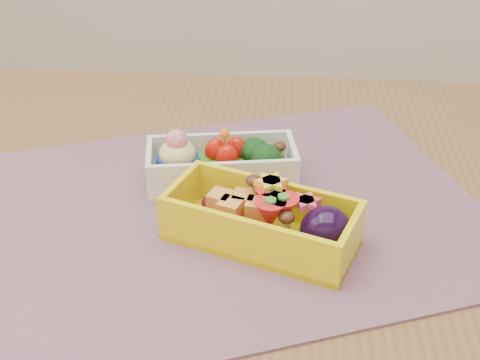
# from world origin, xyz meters

# --- Properties ---
(table) EXTENTS (1.20, 0.80, 0.75)m
(table) POSITION_xyz_m (0.00, 0.00, 0.65)
(table) COLOR brown
(table) RESTS_ON ground
(placemat) EXTENTS (0.65, 0.58, 0.00)m
(placemat) POSITION_xyz_m (-0.04, 0.01, 0.75)
(placemat) COLOR gray
(placemat) RESTS_ON table
(bento_white) EXTENTS (0.18, 0.10, 0.07)m
(bento_white) POSITION_xyz_m (-0.06, 0.07, 0.78)
(bento_white) COLOR white
(bento_white) RESTS_ON placemat
(bento_yellow) EXTENTS (0.21, 0.15, 0.06)m
(bento_yellow) POSITION_xyz_m (-0.00, -0.04, 0.78)
(bento_yellow) COLOR yellow
(bento_yellow) RESTS_ON placemat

